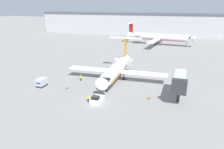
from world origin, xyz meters
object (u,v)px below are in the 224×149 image
pushback_tug (97,100)px  traffic_cone_left (67,87)px  worker_near_tug (89,98)px  traffic_cone_right (149,97)px  luggage_cart (42,82)px  jet_bridge (180,81)px  airplane_main (116,69)px  airplane_parked_far_left (159,37)px  worker_by_wing (81,78)px

pushback_tug → traffic_cone_left: pushback_tug is taller
worker_near_tug → traffic_cone_right: bearing=26.1°
pushback_tug → traffic_cone_right: (10.80, 5.74, -0.36)m
luggage_cart → worker_near_tug: bearing=-17.6°
luggage_cart → jet_bridge: (35.31, 3.29, 3.34)m
airplane_main → traffic_cone_left: airplane_main is taller
pushback_tug → airplane_parked_far_left: 78.89m
pushback_tug → jet_bridge: jet_bridge is taller
traffic_cone_right → airplane_parked_far_left: bearing=95.2°
pushback_tug → jet_bridge: bearing=24.6°
pushback_tug → worker_by_wing: pushback_tug is taller
pushback_tug → luggage_cart: 18.57m
traffic_cone_left → airplane_parked_far_left: bearing=78.5°
airplane_main → jet_bridge: bearing=-24.8°
luggage_cart → traffic_cone_left: size_ratio=4.25×
jet_bridge → traffic_cone_right: bearing=-161.4°
traffic_cone_right → airplane_parked_far_left: 73.37m
luggage_cart → jet_bridge: bearing=5.3°
worker_near_tug → traffic_cone_left: bearing=146.2°
worker_by_wing → jet_bridge: 27.79m
jet_bridge → worker_by_wing: bearing=171.6°
worker_near_tug → traffic_cone_right: worker_near_tug is taller
worker_near_tug → traffic_cone_left: worker_near_tug is taller
worker_by_wing → traffic_cone_left: (-0.81, -6.49, -0.63)m
luggage_cart → airplane_parked_far_left: airplane_parked_far_left is taller
traffic_cone_left → traffic_cone_right: traffic_cone_left is taller
worker_near_tug → airplane_parked_far_left: bearing=85.7°
airplane_main → worker_near_tug: (-1.41, -16.61, -2.50)m
worker_by_wing → airplane_parked_far_left: (14.09, 66.73, 3.24)m
pushback_tug → luggage_cart: size_ratio=1.34×
airplane_main → airplane_parked_far_left: (4.59, 62.56, 0.79)m
pushback_tug → luggage_cart: bearing=165.5°
traffic_cone_right → airplane_parked_far_left: (-6.66, 72.96, 3.88)m
luggage_cart → traffic_cone_right: bearing=2.2°
worker_by_wing → airplane_parked_far_left: size_ratio=0.05×
luggage_cart → traffic_cone_right: 28.82m
traffic_cone_left → jet_bridge: 28.49m
luggage_cart → worker_by_wing: 10.88m
airplane_main → luggage_cart: airplane_main is taller
airplane_main → airplane_parked_far_left: airplane_parked_far_left is taller
worker_by_wing → jet_bridge: size_ratio=0.18×
pushback_tug → traffic_cone_left: bearing=153.0°
luggage_cart → traffic_cone_left: (7.23, 0.84, -0.78)m
traffic_cone_left → jet_bridge: size_ratio=0.07×
pushback_tug → traffic_cone_left: (-10.75, 5.48, -0.35)m
jet_bridge → luggage_cart: bearing=-174.7°
pushback_tug → worker_near_tug: bearing=-166.0°
traffic_cone_right → jet_bridge: (6.52, 2.19, 4.13)m
airplane_main → worker_by_wing: bearing=-156.3°
airplane_main → worker_by_wing: 10.66m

